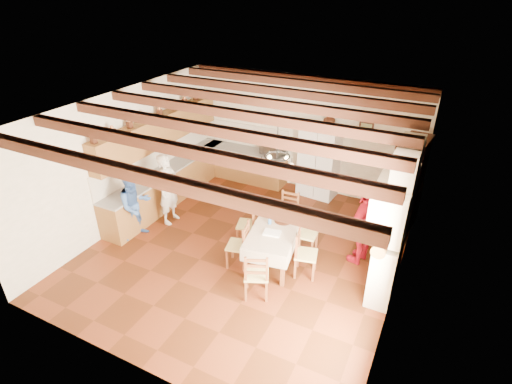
# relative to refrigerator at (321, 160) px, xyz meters

# --- Properties ---
(floor) EXTENTS (6.00, 6.50, 0.02)m
(floor) POSITION_rel_refrigerator_xyz_m (-0.55, -3.08, -0.96)
(floor) COLOR #49210D
(floor) RESTS_ON ground
(ceiling) EXTENTS (6.00, 6.50, 0.02)m
(ceiling) POSITION_rel_refrigerator_xyz_m (-0.55, -3.08, 2.06)
(ceiling) COLOR silver
(ceiling) RESTS_ON ground
(wall_back) EXTENTS (6.00, 0.02, 3.00)m
(wall_back) POSITION_rel_refrigerator_xyz_m (-0.55, 0.18, 0.55)
(wall_back) COLOR beige
(wall_back) RESTS_ON ground
(wall_front) EXTENTS (6.00, 0.02, 3.00)m
(wall_front) POSITION_rel_refrigerator_xyz_m (-0.55, -6.34, 0.55)
(wall_front) COLOR beige
(wall_front) RESTS_ON ground
(wall_left) EXTENTS (0.02, 6.50, 3.00)m
(wall_left) POSITION_rel_refrigerator_xyz_m (-3.56, -3.08, 0.55)
(wall_left) COLOR beige
(wall_left) RESTS_ON ground
(wall_right) EXTENTS (0.02, 6.50, 3.00)m
(wall_right) POSITION_rel_refrigerator_xyz_m (2.46, -3.08, 0.55)
(wall_right) COLOR beige
(wall_right) RESTS_ON ground
(ceiling_beams) EXTENTS (6.00, 6.30, 0.16)m
(ceiling_beams) POSITION_rel_refrigerator_xyz_m (-0.55, -3.08, 1.96)
(ceiling_beams) COLOR #3D2015
(ceiling_beams) RESTS_ON ground
(lower_cabinets_left) EXTENTS (0.60, 4.30, 0.86)m
(lower_cabinets_left) POSITION_rel_refrigerator_xyz_m (-3.25, -2.03, -0.52)
(lower_cabinets_left) COLOR brown
(lower_cabinets_left) RESTS_ON ground
(lower_cabinets_back) EXTENTS (2.30, 0.60, 0.86)m
(lower_cabinets_back) POSITION_rel_refrigerator_xyz_m (-2.10, -0.13, -0.52)
(lower_cabinets_back) COLOR brown
(lower_cabinets_back) RESTS_ON ground
(countertop_left) EXTENTS (0.62, 4.30, 0.04)m
(countertop_left) POSITION_rel_refrigerator_xyz_m (-3.25, -2.03, -0.07)
(countertop_left) COLOR slate
(countertop_left) RESTS_ON lower_cabinets_left
(countertop_back) EXTENTS (2.34, 0.62, 0.04)m
(countertop_back) POSITION_rel_refrigerator_xyz_m (-2.10, -0.13, -0.07)
(countertop_back) COLOR slate
(countertop_back) RESTS_ON lower_cabinets_back
(backsplash_left) EXTENTS (0.03, 4.30, 0.60)m
(backsplash_left) POSITION_rel_refrigerator_xyz_m (-3.54, -2.03, 0.25)
(backsplash_left) COLOR beige
(backsplash_left) RESTS_ON ground
(backsplash_back) EXTENTS (2.30, 0.03, 0.60)m
(backsplash_back) POSITION_rel_refrigerator_xyz_m (-2.10, 0.16, 0.25)
(backsplash_back) COLOR beige
(backsplash_back) RESTS_ON ground
(upper_cabinets) EXTENTS (0.35, 4.20, 0.70)m
(upper_cabinets) POSITION_rel_refrigerator_xyz_m (-3.38, -2.03, 0.90)
(upper_cabinets) COLOR brown
(upper_cabinets) RESTS_ON ground
(fireplace) EXTENTS (0.56, 1.60, 2.80)m
(fireplace) POSITION_rel_refrigerator_xyz_m (2.17, -2.88, 0.45)
(fireplace) COLOR #EEE8C8
(fireplace) RESTS_ON ground
(wall_picture) EXTENTS (0.34, 0.03, 0.42)m
(wall_picture) POSITION_rel_refrigerator_xyz_m (1.00, 0.15, 0.90)
(wall_picture) COLOR black
(wall_picture) RESTS_ON ground
(refrigerator) EXTENTS (1.02, 0.87, 1.89)m
(refrigerator) POSITION_rel_refrigerator_xyz_m (0.00, 0.00, 0.00)
(refrigerator) COLOR white
(refrigerator) RESTS_ON floor
(hutch) EXTENTS (0.65, 1.23, 2.13)m
(hutch) POSITION_rel_refrigerator_xyz_m (2.20, -0.81, 0.12)
(hutch) COLOR #391B11
(hutch) RESTS_ON floor
(dining_table) EXTENTS (1.13, 1.81, 0.74)m
(dining_table) POSITION_rel_refrigerator_xyz_m (0.12, -3.07, -0.29)
(dining_table) COLOR silver
(dining_table) RESTS_ON floor
(chandelier) EXTENTS (0.47, 0.47, 0.03)m
(chandelier) POSITION_rel_refrigerator_xyz_m (0.12, -3.07, 1.30)
(chandelier) COLOR black
(chandelier) RESTS_ON ground
(chair_left_near) EXTENTS (0.48, 0.50, 0.96)m
(chair_left_near) POSITION_rel_refrigerator_xyz_m (-0.45, -3.58, -0.47)
(chair_left_near) COLOR brown
(chair_left_near) RESTS_ON floor
(chair_left_far) EXTENTS (0.50, 0.51, 0.96)m
(chair_left_far) POSITION_rel_refrigerator_xyz_m (-0.63, -2.84, -0.47)
(chair_left_far) COLOR brown
(chair_left_far) RESTS_ON floor
(chair_right_near) EXTENTS (0.48, 0.50, 0.96)m
(chair_right_near) POSITION_rel_refrigerator_xyz_m (0.84, -3.25, -0.47)
(chair_right_near) COLOR brown
(chair_right_near) RESTS_ON floor
(chair_right_far) EXTENTS (0.43, 0.45, 0.96)m
(chair_right_far) POSITION_rel_refrigerator_xyz_m (0.62, -2.60, -0.47)
(chair_right_far) COLOR brown
(chair_right_far) RESTS_ON floor
(chair_end_near) EXTENTS (0.55, 0.54, 0.96)m
(chair_end_near) POSITION_rel_refrigerator_xyz_m (0.27, -4.19, -0.47)
(chair_end_near) COLOR brown
(chair_end_near) RESTS_ON floor
(chair_end_far) EXTENTS (0.44, 0.42, 0.96)m
(chair_end_far) POSITION_rel_refrigerator_xyz_m (-0.02, -2.09, -0.47)
(chair_end_far) COLOR brown
(chair_end_far) RESTS_ON floor
(person_man) EXTENTS (0.43, 0.63, 1.68)m
(person_man) POSITION_rel_refrigerator_xyz_m (-2.62, -2.85, -0.11)
(person_man) COLOR beige
(person_man) RESTS_ON floor
(person_woman_blue) EXTENTS (0.79, 0.89, 1.52)m
(person_woman_blue) POSITION_rel_refrigerator_xyz_m (-2.90, -3.66, -0.19)
(person_woman_blue) COLOR #395EA7
(person_woman_blue) RESTS_ON floor
(person_woman_red) EXTENTS (0.70, 1.07, 1.69)m
(person_woman_red) POSITION_rel_refrigerator_xyz_m (1.67, -2.35, -0.10)
(person_woman_red) COLOR red
(person_woman_red) RESTS_ON floor
(microwave) EXTENTS (0.69, 0.55, 0.33)m
(microwave) POSITION_rel_refrigerator_xyz_m (-1.29, -0.13, 0.12)
(microwave) COLOR silver
(microwave) RESTS_ON countertop_back
(fridge_vase) EXTENTS (0.34, 0.34, 0.30)m
(fridge_vase) POSITION_rel_refrigerator_xyz_m (0.14, 0.00, 1.09)
(fridge_vase) COLOR #391B11
(fridge_vase) RESTS_ON refrigerator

